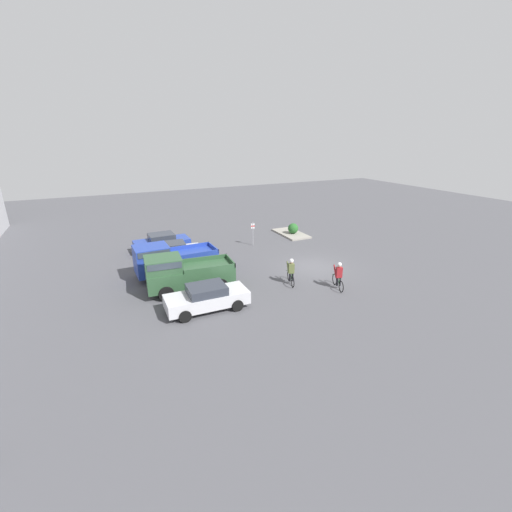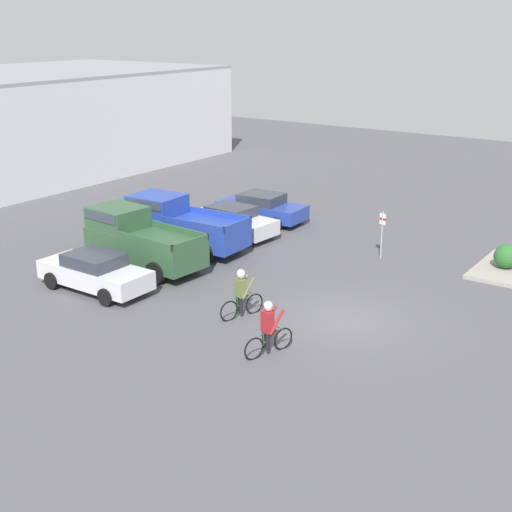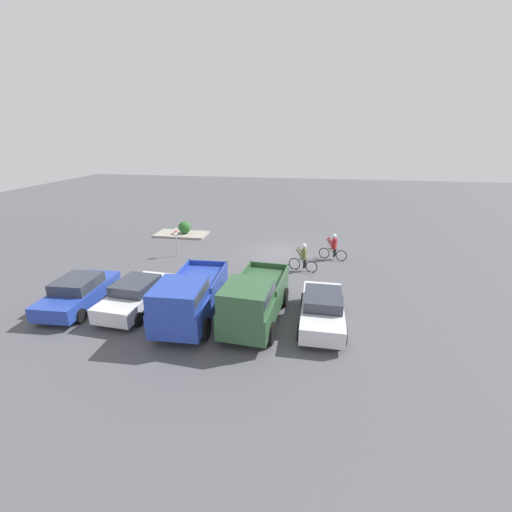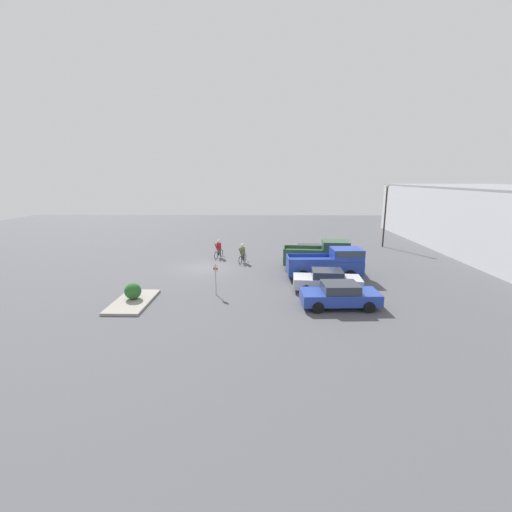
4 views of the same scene
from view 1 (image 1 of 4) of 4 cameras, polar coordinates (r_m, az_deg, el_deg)
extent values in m
plane|color=#4C4C51|center=(24.88, 9.65, -1.81)|extent=(80.00, 80.00, 0.00)
cube|color=silver|center=(18.72, -8.16, -7.11)|extent=(1.77, 4.44, 0.68)
cube|color=#2D333D|center=(18.47, -8.25, -5.54)|extent=(1.57, 2.01, 0.46)
cylinder|color=black|center=(17.82, -11.73, -9.85)|extent=(0.19, 0.64, 0.64)
cylinder|color=black|center=(19.32, -12.92, -7.52)|extent=(0.19, 0.64, 0.64)
cylinder|color=black|center=(18.52, -3.11, -8.24)|extent=(0.19, 0.64, 0.64)
cylinder|color=black|center=(19.96, -4.93, -6.13)|extent=(0.19, 0.64, 0.64)
cube|color=#2D5133|center=(21.02, -10.84, -3.25)|extent=(2.35, 5.27, 1.06)
cube|color=#2D5133|center=(20.51, -15.23, -1.34)|extent=(1.95, 2.19, 0.84)
cube|color=#333D47|center=(20.45, -15.28, -0.86)|extent=(2.00, 2.03, 0.37)
cube|color=#2D5133|center=(20.10, -7.60, -2.13)|extent=(0.32, 3.07, 0.25)
cube|color=#2D5133|center=(21.82, -8.75, -0.42)|extent=(0.32, 3.07, 0.25)
cube|color=#2D5133|center=(21.30, -4.28, -0.75)|extent=(1.95, 0.23, 0.25)
cylinder|color=black|center=(20.16, -14.71, -6.11)|extent=(0.29, 0.89, 0.87)
cylinder|color=black|center=(21.94, -15.32, -4.01)|extent=(0.29, 0.89, 0.87)
cylinder|color=black|center=(20.63, -5.91, -4.92)|extent=(0.29, 0.89, 0.87)
cylinder|color=black|center=(22.38, -7.22, -2.96)|extent=(0.29, 0.89, 0.87)
cube|color=#233D9E|center=(23.54, -13.06, -0.94)|extent=(2.21, 5.38, 1.01)
cube|color=#233D9E|center=(22.94, -17.06, 0.58)|extent=(1.93, 2.19, 0.82)
cube|color=#333D47|center=(22.89, -17.11, 1.00)|extent=(1.99, 2.02, 0.36)
cube|color=#233D9E|center=(22.71, -9.97, 0.21)|extent=(0.20, 3.19, 0.25)
cube|color=#233D9E|center=(24.48, -11.36, 1.54)|extent=(0.20, 3.19, 0.25)
cube|color=#233D9E|center=(24.04, -7.16, 1.45)|extent=(2.02, 0.16, 0.25)
cylinder|color=black|center=(22.48, -16.35, -3.50)|extent=(0.25, 0.91, 0.90)
cylinder|color=black|center=(24.33, -17.33, -1.82)|extent=(0.25, 0.91, 0.90)
cylinder|color=black|center=(23.22, -8.41, -2.13)|extent=(0.25, 0.91, 0.90)
cylinder|color=black|center=(25.02, -9.94, -0.61)|extent=(0.25, 0.91, 0.90)
cube|color=silver|center=(26.29, -13.80, 0.46)|extent=(2.08, 4.42, 0.67)
cube|color=#2D333D|center=(26.11, -13.90, 1.64)|extent=(1.74, 2.05, 0.47)
cylinder|color=black|center=(25.43, -16.53, -1.14)|extent=(0.22, 0.63, 0.62)
cylinder|color=black|center=(27.11, -16.89, 0.11)|extent=(0.22, 0.63, 0.62)
cylinder|color=black|center=(25.73, -10.44, -0.39)|extent=(0.22, 0.63, 0.62)
cylinder|color=black|center=(27.40, -11.17, 0.80)|extent=(0.22, 0.63, 0.62)
cube|color=#233D9E|center=(28.88, -15.39, 2.03)|extent=(2.04, 4.42, 0.65)
cube|color=#2D333D|center=(28.72, -15.49, 3.11)|extent=(1.75, 2.03, 0.49)
cylinder|color=black|center=(27.86, -17.67, 0.55)|extent=(0.21, 0.63, 0.62)
cylinder|color=black|center=(29.60, -18.36, 1.58)|extent=(0.21, 0.63, 0.62)
cylinder|color=black|center=(28.41, -12.19, 1.41)|extent=(0.21, 0.63, 0.62)
cylinder|color=black|center=(30.12, -13.18, 2.38)|extent=(0.21, 0.63, 0.62)
torus|color=black|center=(22.34, 5.49, -3.21)|extent=(0.70, 0.26, 0.72)
torus|color=black|center=(21.40, 6.14, -4.30)|extent=(0.70, 0.26, 0.72)
cylinder|color=#2D5133|center=(21.80, 5.82, -3.32)|extent=(0.54, 0.20, 0.38)
cylinder|color=#2D5133|center=(21.72, 5.84, -2.83)|extent=(0.57, 0.21, 0.04)
cylinder|color=#2D5133|center=(21.64, 5.94, -3.51)|extent=(0.05, 0.05, 0.35)
cylinder|color=#2D5133|center=(22.07, 5.60, -2.38)|extent=(0.16, 0.45, 0.02)
cylinder|color=black|center=(21.70, 5.65, -3.54)|extent=(0.15, 0.15, 0.54)
cylinder|color=black|center=(21.74, 6.11, -3.51)|extent=(0.15, 0.15, 0.54)
cube|color=#5B6638|center=(21.55, 5.90, -2.06)|extent=(0.34, 0.41, 0.62)
cylinder|color=#5B6638|center=(21.70, 5.34, -1.88)|extent=(0.53, 0.24, 0.67)
cylinder|color=#5B6638|center=(21.78, 6.21, -1.83)|extent=(0.53, 0.24, 0.67)
sphere|color=tan|center=(21.42, 5.93, -0.96)|extent=(0.25, 0.25, 0.25)
sphere|color=silver|center=(21.40, 5.93, -0.80)|extent=(0.27, 0.27, 0.27)
torus|color=black|center=(22.22, 12.96, -3.80)|extent=(0.69, 0.26, 0.71)
torus|color=black|center=(21.27, 14.00, -4.97)|extent=(0.69, 0.26, 0.71)
cylinder|color=#2D5133|center=(21.68, 13.51, -3.95)|extent=(0.56, 0.20, 0.38)
cylinder|color=#2D5133|center=(21.60, 13.55, -3.48)|extent=(0.60, 0.22, 0.04)
cylinder|color=#2D5133|center=(21.51, 13.69, -4.16)|extent=(0.05, 0.05, 0.35)
cylinder|color=#2D5133|center=(21.95, 13.16, -3.00)|extent=(0.16, 0.45, 0.02)
cylinder|color=black|center=(21.56, 13.38, -4.19)|extent=(0.15, 0.15, 0.53)
cylinder|color=black|center=(21.63, 13.83, -4.15)|extent=(0.15, 0.15, 0.53)
cube|color=maroon|center=(21.42, 13.67, -2.67)|extent=(0.34, 0.41, 0.65)
cylinder|color=maroon|center=(21.55, 13.04, -2.47)|extent=(0.55, 0.25, 0.71)
cylinder|color=maroon|center=(21.67, 13.88, -2.42)|extent=(0.55, 0.25, 0.71)
sphere|color=tan|center=(21.28, 13.74, -1.53)|extent=(0.24, 0.24, 0.24)
sphere|color=silver|center=(21.26, 13.76, -1.38)|extent=(0.26, 0.26, 0.26)
cylinder|color=#9E9EA3|center=(29.06, -0.53, 3.71)|extent=(0.06, 0.06, 2.02)
cube|color=white|center=(28.88, -0.54, 5.01)|extent=(0.09, 0.30, 0.45)
cube|color=red|center=(28.88, -0.54, 5.01)|extent=(0.09, 0.30, 0.10)
cube|color=gray|center=(32.74, 5.84, 3.74)|extent=(4.03, 2.06, 0.15)
sphere|color=#286028|center=(32.40, 6.20, 4.59)|extent=(0.97, 0.97, 0.97)
camera|label=2|loc=(23.39, 67.98, 8.79)|focal=50.00mm
camera|label=3|loc=(18.76, -52.65, 8.32)|focal=24.00mm
camera|label=4|loc=(46.55, -15.07, 16.77)|focal=24.00mm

